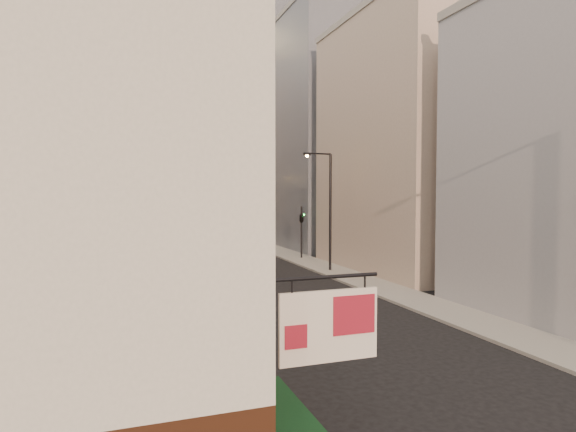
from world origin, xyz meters
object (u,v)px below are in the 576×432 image
(clock_tower, at_px, (164,134))
(streetlamp_far, at_px, (265,206))
(streetlamp_mid, at_px, (328,204))
(traffic_light_right, at_px, (301,218))
(white_tower, at_px, (237,122))
(traffic_light_left, at_px, (145,221))

(clock_tower, bearing_deg, streetlamp_far, -79.10)
(streetlamp_mid, distance_m, traffic_light_right, 7.76)
(clock_tower, bearing_deg, white_tower, -51.84)
(streetlamp_far, xyz_separation_m, traffic_light_left, (-13.95, -6.53, -1.11))
(streetlamp_mid, height_order, traffic_light_left, streetlamp_mid)
(clock_tower, bearing_deg, traffic_light_right, -81.77)
(clock_tower, xyz_separation_m, white_tower, (11.00, -14.00, 0.97))
(clock_tower, xyz_separation_m, traffic_light_right, (7.74, -53.46, -13.73))
(clock_tower, height_order, traffic_light_right, clock_tower)
(white_tower, bearing_deg, streetlamp_far, -96.62)
(clock_tower, xyz_separation_m, traffic_light_left, (-6.07, -47.44, -14.05))
(traffic_light_right, bearing_deg, traffic_light_left, -37.97)
(streetlamp_far, bearing_deg, white_tower, 99.66)
(clock_tower, distance_m, traffic_light_left, 49.85)
(streetlamp_mid, bearing_deg, clock_tower, 91.71)
(white_tower, xyz_separation_m, traffic_light_left, (-17.07, -33.44, -15.02))
(white_tower, height_order, streetlamp_far, white_tower)
(streetlamp_mid, xyz_separation_m, streetlamp_far, (0.87, 20.15, -0.63))
(clock_tower, relative_size, traffic_light_left, 8.98)
(traffic_light_right, bearing_deg, white_tower, -109.16)
(clock_tower, xyz_separation_m, streetlamp_mid, (7.01, -61.05, -12.30))
(white_tower, bearing_deg, clock_tower, 128.16)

